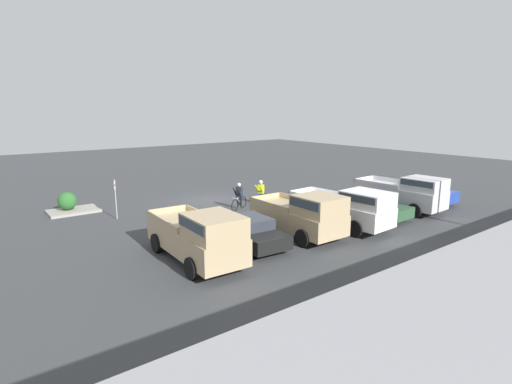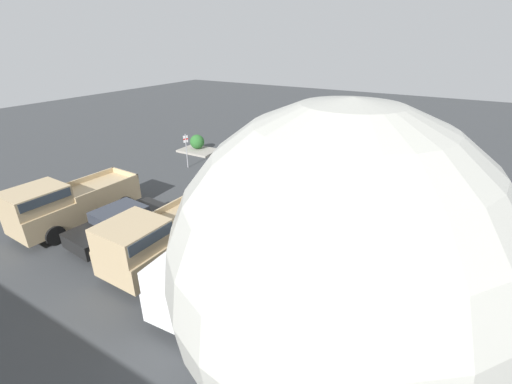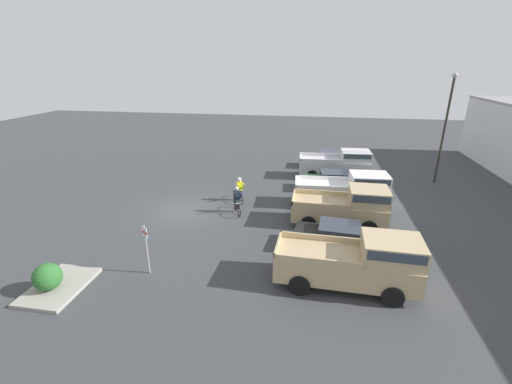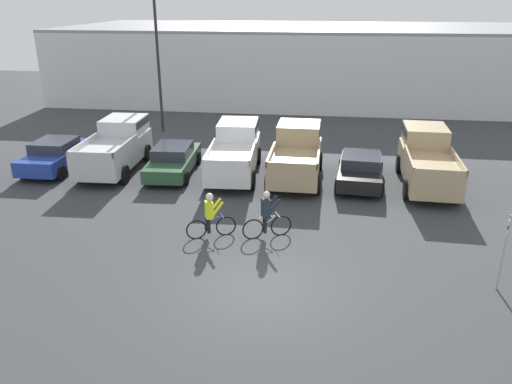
# 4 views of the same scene
# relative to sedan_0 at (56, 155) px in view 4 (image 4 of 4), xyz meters

# --- Properties ---
(ground_plane) EXTENTS (80.00, 80.00, 0.00)m
(ground_plane) POSITION_rel_sedan_0_xyz_m (10.81, -8.88, -0.73)
(ground_plane) COLOR #383A3D
(warehouse_building) EXTENTS (37.71, 15.90, 5.46)m
(warehouse_building) POSITION_rel_sedan_0_xyz_m (10.81, 21.07, 2.00)
(warehouse_building) COLOR silver
(warehouse_building) RESTS_ON ground_plane
(sedan_0) EXTENTS (2.05, 4.28, 1.43)m
(sedan_0) POSITION_rel_sedan_0_xyz_m (0.00, 0.00, 0.00)
(sedan_0) COLOR #233D9E
(sedan_0) RESTS_ON ground_plane
(pickup_truck_0) EXTENTS (2.40, 5.36, 2.17)m
(pickup_truck_0) POSITION_rel_sedan_0_xyz_m (2.78, 0.60, 0.40)
(pickup_truck_0) COLOR silver
(pickup_truck_0) RESTS_ON ground_plane
(sedan_1) EXTENTS (2.15, 4.65, 1.34)m
(sedan_1) POSITION_rel_sedan_0_xyz_m (5.60, 0.21, -0.06)
(sedan_1) COLOR #2D5133
(sedan_1) RESTS_ON ground_plane
(pickup_truck_1) EXTENTS (2.42, 5.70, 2.11)m
(pickup_truck_1) POSITION_rel_sedan_0_xyz_m (8.37, 0.83, 0.37)
(pickup_truck_1) COLOR white
(pickup_truck_1) RESTS_ON ground_plane
(pickup_truck_2) EXTENTS (2.33, 5.06, 2.21)m
(pickup_truck_2) POSITION_rel_sedan_0_xyz_m (11.21, 0.56, 0.41)
(pickup_truck_2) COLOR tan
(pickup_truck_2) RESTS_ON ground_plane
(sedan_2) EXTENTS (2.22, 4.37, 1.31)m
(sedan_2) POSITION_rel_sedan_0_xyz_m (14.00, 0.01, -0.06)
(sedan_2) COLOR black
(sedan_2) RESTS_ON ground_plane
(pickup_truck_3) EXTENTS (2.34, 5.57, 2.24)m
(pickup_truck_3) POSITION_rel_sedan_0_xyz_m (16.82, 0.52, 0.42)
(pickup_truck_3) COLOR tan
(pickup_truck_3) RESTS_ON ground_plane
(cyclist_0) EXTENTS (1.61, 0.77, 1.68)m
(cyclist_0) POSITION_rel_sedan_0_xyz_m (10.59, -5.70, 0.08)
(cyclist_0) COLOR black
(cyclist_0) RESTS_ON ground_plane
(cyclist_1) EXTENTS (1.59, 0.76, 1.62)m
(cyclist_1) POSITION_rel_sedan_0_xyz_m (8.72, -5.95, 0.08)
(cyclist_1) COLOR black
(cyclist_1) RESTS_ON ground_plane
(fire_lane_sign) EXTENTS (0.17, 0.27, 2.26)m
(fire_lane_sign) POSITION_rel_sedan_0_xyz_m (17.33, -8.04, 0.64)
(fire_lane_sign) COLOR #9E9EA3
(fire_lane_sign) RESTS_ON ground_plane
(lamppost) EXTENTS (0.36, 0.36, 7.80)m
(lamppost) POSITION_rel_sedan_0_xyz_m (2.68, 7.69, 3.77)
(lamppost) COLOR #2D2823
(lamppost) RESTS_ON ground_plane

